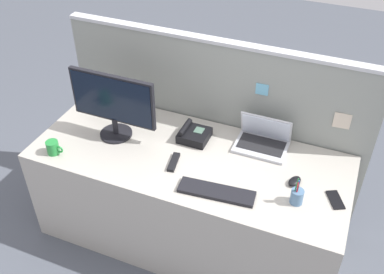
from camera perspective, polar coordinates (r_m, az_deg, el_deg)
name	(u,v)px	position (r m, az deg, el deg)	size (l,w,h in m)	color
ground_plane	(189,233)	(3.37, -0.33, -12.18)	(10.00, 10.00, 0.00)	#4C515B
desk	(189,197)	(3.10, -0.36, -7.74)	(2.03, 0.83, 0.74)	#ADA89E
cubicle_divider	(213,126)	(3.21, 2.74, 1.47)	(2.15, 0.08, 1.36)	gray
desktop_monitor	(113,102)	(2.92, -10.10, 4.39)	(0.59, 0.22, 0.46)	black
laptop	(263,139)	(2.94, 9.05, -0.29)	(0.34, 0.24, 0.20)	#B2B5BC
desk_phone	(194,135)	(2.96, 0.20, 0.32)	(0.19, 0.19, 0.10)	black
keyboard_main	(217,192)	(2.59, 3.16, -7.03)	(0.45, 0.12, 0.02)	black
computer_mouse_right_hand	(295,181)	(2.72, 13.00, -5.53)	(0.06, 0.10, 0.03)	black
pen_cup	(297,196)	(2.58, 13.28, -7.39)	(0.07, 0.07, 0.18)	#4C7093
cell_phone_black_slab	(335,200)	(2.68, 17.88, -7.67)	(0.07, 0.15, 0.01)	black
tv_remote	(174,162)	(2.79, -2.36, -3.22)	(0.04, 0.17, 0.02)	black
coffee_mug	(53,147)	(2.97, -17.36, -1.29)	(0.12, 0.08, 0.09)	#238438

